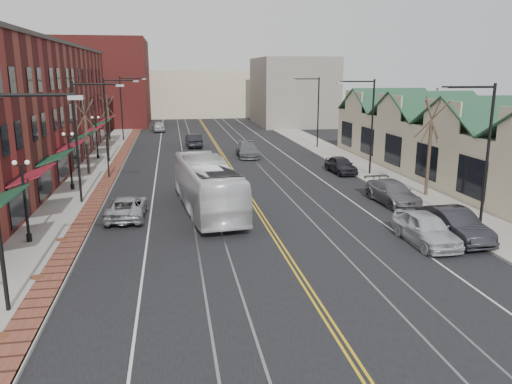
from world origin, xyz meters
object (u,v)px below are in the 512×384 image
object	(u,v)px
parked_suv	(126,207)
parked_car_c	(393,193)
transit_bus	(207,186)
parked_car_b	(454,224)
parked_car_a	(426,228)
parked_car_d	(341,165)

from	to	relation	value
parked_suv	parked_car_c	bearing A→B (deg)	-176.70
transit_bus	parked_car_b	bearing A→B (deg)	141.60
parked_suv	parked_car_a	size ratio (longest dim) A/B	1.03
parked_suv	parked_car_d	distance (m)	20.76
parked_suv	parked_car_c	size ratio (longest dim) A/B	0.95
parked_suv	parked_car_d	world-z (taller)	parked_car_d
transit_bus	parked_car_d	bearing A→B (deg)	-146.74
parked_car_a	parked_car_b	bearing A→B (deg)	11.25
parked_suv	parked_car_a	world-z (taller)	parked_car_a
transit_bus	parked_car_a	size ratio (longest dim) A/B	2.45
parked_suv	transit_bus	bearing A→B (deg)	-168.55
parked_car_b	parked_car_d	bearing A→B (deg)	86.98
parked_car_d	parked_car_a	bearing A→B (deg)	-99.13
transit_bus	parked_car_d	distance (m)	16.21
parked_car_b	parked_car_a	bearing A→B (deg)	-170.94
transit_bus	parked_suv	xyz separation A→B (m)	(-4.99, -0.89, -0.96)
transit_bus	parked_car_d	size ratio (longest dim) A/B	2.72
parked_car_c	transit_bus	bearing A→B (deg)	174.66
parked_suv	parked_car_c	xyz separation A→B (m)	(17.49, 0.58, 0.07)
parked_car_a	parked_car_c	bearing A→B (deg)	76.40
transit_bus	parked_car_d	world-z (taller)	transit_bus
parked_car_c	parked_car_d	size ratio (longest dim) A/B	1.20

